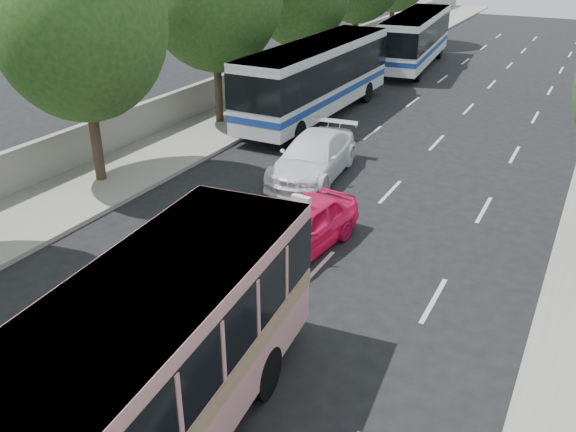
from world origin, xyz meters
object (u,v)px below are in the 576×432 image
Objects in this scene: pink_bus at (106,400)px; pink_taxi at (301,226)px; tour_coach_rear at (416,35)px; tour_coach_front at (317,73)px; white_pickup at (313,157)px.

pink_taxi is at bearing 92.30° from pink_bus.
tour_coach_rear reaches higher than pink_bus.
tour_coach_front is at bearing -98.57° from tour_coach_rear.
tour_coach_rear is (-5.80, 34.48, -0.02)m from pink_bus.
white_pickup is 20.63m from tour_coach_rear.
tour_coach_rear is at bearing 91.21° from white_pickup.
pink_taxi is (-1.19, 8.82, -1.30)m from pink_bus.
pink_bus is at bearing -82.54° from white_pickup.
pink_bus is at bearing -86.03° from tour_coach_rear.
tour_coach_front is 1.03× the size of tour_coach_rear.
pink_bus reaches higher than pink_taxi.
pink_bus is 34.97m from tour_coach_rear.
pink_bus is 0.89× the size of tour_coach_front.
pink_bus reaches higher than white_pickup.
tour_coach_front reaches higher than white_pickup.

